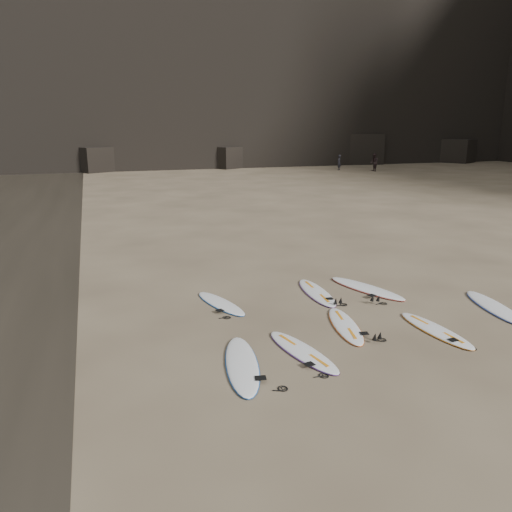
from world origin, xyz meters
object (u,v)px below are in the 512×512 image
(surfboard_2, at_px, (345,325))
(surfboard_4, at_px, (495,307))
(surfboard_0, at_px, (242,364))
(surfboard_7, at_px, (366,288))
(person_a, at_px, (339,162))
(surfboard_6, at_px, (317,292))
(surfboard_1, at_px, (302,351))
(surfboard_5, at_px, (221,303))
(person_b, at_px, (374,162))
(surfboard_3, at_px, (436,330))

(surfboard_2, distance_m, surfboard_4, 4.36)
(surfboard_0, bearing_deg, surfboard_2, 32.99)
(surfboard_7, height_order, person_a, person_a)
(surfboard_6, distance_m, surfboard_7, 1.56)
(surfboard_1, distance_m, surfboard_6, 3.93)
(surfboard_5, distance_m, person_b, 41.58)
(surfboard_1, xyz_separation_m, surfboard_6, (1.93, 3.42, 0.00))
(surfboard_0, relative_size, surfboard_5, 1.18)
(surfboard_7, relative_size, person_b, 1.48)
(surfboard_6, xyz_separation_m, surfboard_7, (1.56, -0.13, 0.00))
(surfboard_6, bearing_deg, person_a, 66.27)
(surfboard_4, distance_m, surfboard_6, 4.74)
(person_b, bearing_deg, surfboard_1, -28.63)
(surfboard_5, relative_size, person_b, 1.22)
(person_a, bearing_deg, surfboard_1, 19.45)
(person_a, bearing_deg, surfboard_7, 21.60)
(surfboard_6, distance_m, person_a, 40.58)
(surfboard_6, xyz_separation_m, person_b, (22.05, 33.29, 0.87))
(surfboard_3, distance_m, surfboard_6, 3.68)
(surfboard_6, bearing_deg, surfboard_3, -61.04)
(surfboard_0, xyz_separation_m, surfboard_5, (0.48, 3.59, -0.01))
(surfboard_5, bearing_deg, surfboard_1, -91.40)
(surfboard_0, distance_m, surfboard_2, 3.17)
(surfboard_2, bearing_deg, surfboard_0, -145.92)
(surfboard_1, bearing_deg, surfboard_3, -10.55)
(surfboard_0, bearing_deg, person_b, 67.16)
(surfboard_7, bearing_deg, surfboard_1, -156.33)
(surfboard_2, relative_size, surfboard_7, 0.86)
(surfboard_0, distance_m, person_a, 45.34)
(surfboard_1, xyz_separation_m, surfboard_2, (1.55, 0.98, -0.00))
(surfboard_3, xyz_separation_m, person_b, (20.53, 36.65, 0.88))
(surfboard_1, distance_m, surfboard_5, 3.54)
(surfboard_1, distance_m, person_b, 43.86)
(surfboard_3, height_order, surfboard_5, surfboard_3)
(surfboard_5, bearing_deg, surfboard_7, -18.25)
(surfboard_6, bearing_deg, person_b, 61.10)
(surfboard_0, relative_size, person_a, 1.67)
(surfboard_2, distance_m, surfboard_6, 2.47)
(surfboard_4, bearing_deg, surfboard_6, 159.81)
(surfboard_1, bearing_deg, surfboard_4, -3.56)
(surfboard_7, bearing_deg, surfboard_0, -164.39)
(surfboard_3, distance_m, surfboard_4, 2.58)
(surfboard_2, xyz_separation_m, surfboard_5, (-2.48, 2.44, -0.00))
(person_b, bearing_deg, surfboard_7, -26.99)
(surfboard_5, distance_m, surfboard_6, 2.85)
(surfboard_1, relative_size, surfboard_7, 0.88)
(surfboard_3, relative_size, surfboard_4, 0.90)
(surfboard_1, relative_size, person_a, 1.51)
(surfboard_0, xyz_separation_m, person_b, (25.38, 36.88, 0.87))
(person_b, bearing_deg, surfboard_4, -22.22)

